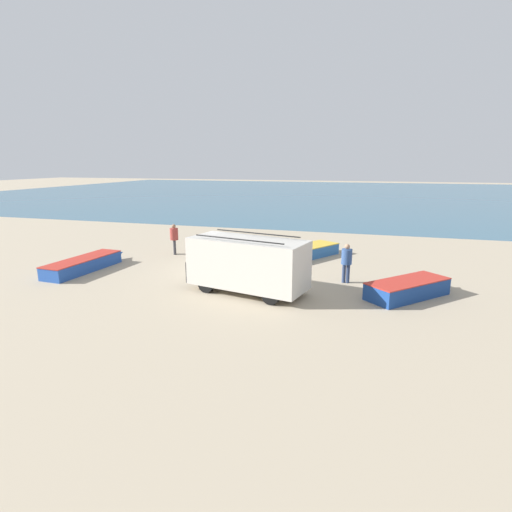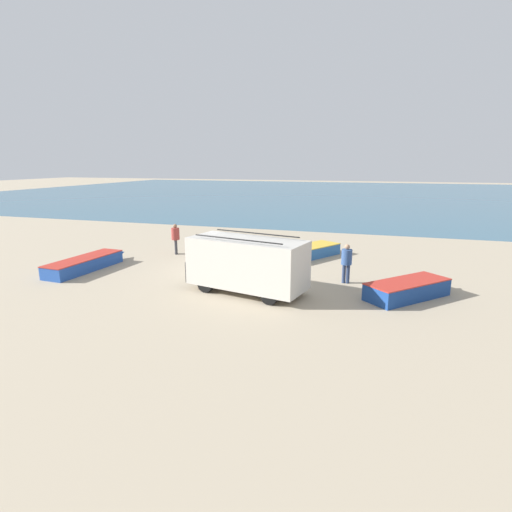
# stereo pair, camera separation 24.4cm
# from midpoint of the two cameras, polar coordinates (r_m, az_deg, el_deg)

# --- Properties ---
(ground_plane) EXTENTS (200.00, 200.00, 0.00)m
(ground_plane) POSITION_cam_midpoint_polar(r_m,az_deg,el_deg) (20.07, -3.32, -1.77)
(ground_plane) COLOR tan
(sea_water) EXTENTS (120.00, 80.00, 0.01)m
(sea_water) POSITION_cam_midpoint_polar(r_m,az_deg,el_deg) (70.66, 11.74, 8.75)
(sea_water) COLOR #33607A
(sea_water) RESTS_ON ground_plane
(parked_van) EXTENTS (5.14, 2.91, 2.36)m
(parked_van) POSITION_cam_midpoint_polar(r_m,az_deg,el_deg) (16.10, -0.95, -1.02)
(parked_van) COLOR beige
(parked_van) RESTS_ON ground_plane
(fishing_rowboat_0) EXTENTS (3.45, 4.76, 0.63)m
(fishing_rowboat_0) POSITION_cam_midpoint_polar(r_m,az_deg,el_deg) (22.63, 8.00, 0.67)
(fishing_rowboat_0) COLOR #2D66AD
(fishing_rowboat_0) RESTS_ON ground_plane
(fishing_rowboat_1) EXTENTS (1.48, 5.19, 0.63)m
(fishing_rowboat_1) POSITION_cam_midpoint_polar(r_m,az_deg,el_deg) (21.46, -22.62, -0.92)
(fishing_rowboat_1) COLOR #234CA3
(fishing_rowboat_1) RESTS_ON ground_plane
(fishing_rowboat_2) EXTENTS (3.66, 3.78, 0.69)m
(fishing_rowboat_2) POSITION_cam_midpoint_polar(r_m,az_deg,el_deg) (16.92, 21.57, -4.36)
(fishing_rowboat_2) COLOR navy
(fishing_rowboat_2) RESTS_ON ground_plane
(fisherman_0) EXTENTS (0.46, 0.46, 1.76)m
(fisherman_0) POSITION_cam_midpoint_polar(r_m,az_deg,el_deg) (23.39, -11.13, 2.79)
(fisherman_0) COLOR #38383D
(fisherman_0) RESTS_ON ground_plane
(fisherman_1) EXTENTS (0.46, 0.46, 1.74)m
(fisherman_1) POSITION_cam_midpoint_polar(r_m,az_deg,el_deg) (17.83, 13.20, -0.56)
(fisherman_1) COLOR navy
(fisherman_1) RESTS_ON ground_plane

